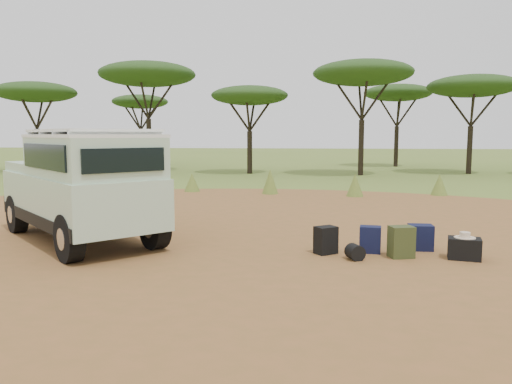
# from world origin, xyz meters

# --- Properties ---
(ground) EXTENTS (140.00, 140.00, 0.00)m
(ground) POSITION_xyz_m (0.00, 0.00, 0.00)
(ground) COLOR olive
(ground) RESTS_ON ground
(dirt_clearing) EXTENTS (23.00, 23.00, 0.01)m
(dirt_clearing) POSITION_xyz_m (0.00, 0.00, 0.00)
(dirt_clearing) COLOR brown
(dirt_clearing) RESTS_ON ground
(grass_fringe) EXTENTS (36.60, 1.60, 0.90)m
(grass_fringe) POSITION_xyz_m (0.12, 8.67, 0.40)
(grass_fringe) COLOR olive
(grass_fringe) RESTS_ON ground
(acacia_treeline) EXTENTS (46.70, 13.20, 6.26)m
(acacia_treeline) POSITION_xyz_m (0.75, 19.81, 4.87)
(acacia_treeline) COLOR black
(acacia_treeline) RESTS_ON ground
(safari_vehicle) EXTENTS (4.53, 4.46, 2.24)m
(safari_vehicle) POSITION_xyz_m (-2.99, 0.28, 1.08)
(safari_vehicle) COLOR #BADABA
(safari_vehicle) RESTS_ON ground
(walking_staff) EXTENTS (0.50, 0.26, 1.51)m
(walking_staff) POSITION_xyz_m (-2.33, -1.31, 0.76)
(walking_staff) COLOR brown
(walking_staff) RESTS_ON ground
(backpack_black) EXTENTS (0.46, 0.43, 0.50)m
(backpack_black) POSITION_xyz_m (1.84, -0.22, 0.25)
(backpack_black) COLOR black
(backpack_black) RESTS_ON ground
(backpack_navy) EXTENTS (0.41, 0.31, 0.49)m
(backpack_navy) POSITION_xyz_m (2.64, -0.04, 0.25)
(backpack_navy) COLOR #13153E
(backpack_navy) RESTS_ON ground
(backpack_olive) EXTENTS (0.47, 0.39, 0.56)m
(backpack_olive) POSITION_xyz_m (3.14, -0.35, 0.28)
(backpack_olive) COLOR #434921
(backpack_olive) RESTS_ON ground
(duffel_navy) EXTENTS (0.43, 0.32, 0.48)m
(duffel_navy) POSITION_xyz_m (3.59, 0.28, 0.24)
(duffel_navy) COLOR #13153E
(duffel_navy) RESTS_ON ground
(hard_case) EXTENTS (0.60, 0.48, 0.38)m
(hard_case) POSITION_xyz_m (4.20, -0.33, 0.19)
(hard_case) COLOR black
(hard_case) RESTS_ON ground
(stuff_sack) EXTENTS (0.36, 0.36, 0.27)m
(stuff_sack) POSITION_xyz_m (2.33, -0.61, 0.14)
(stuff_sack) COLOR black
(stuff_sack) RESTS_ON ground
(safari_hat) EXTENTS (0.35, 0.35, 0.10)m
(safari_hat) POSITION_xyz_m (4.20, -0.33, 0.41)
(safari_hat) COLOR beige
(safari_hat) RESTS_ON hard_case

